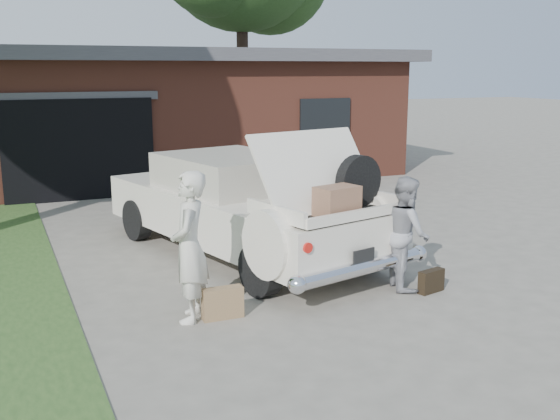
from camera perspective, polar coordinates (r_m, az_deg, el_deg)
name	(u,v)px	position (r m, az deg, el deg)	size (l,w,h in m)	color
ground	(300,309)	(7.98, 1.76, -8.59)	(90.00, 90.00, 0.00)	gray
house	(154,111)	(18.71, -10.89, 8.47)	(12.80, 7.80, 3.30)	brown
sedan	(243,205)	(10.06, -3.24, 0.46)	(3.27, 5.68, 2.02)	silver
woman_left	(190,247)	(7.46, -7.88, -3.21)	(0.63, 0.41, 1.73)	beige
woman_right	(406,233)	(8.69, 10.90, -1.94)	(0.72, 0.56, 1.48)	gray
suitcase_left	(223,303)	(7.66, -5.03, -8.08)	(0.48, 0.15, 0.37)	#94714B
suitcase_right	(431,281)	(8.71, 13.03, -6.05)	(0.39, 0.12, 0.30)	black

